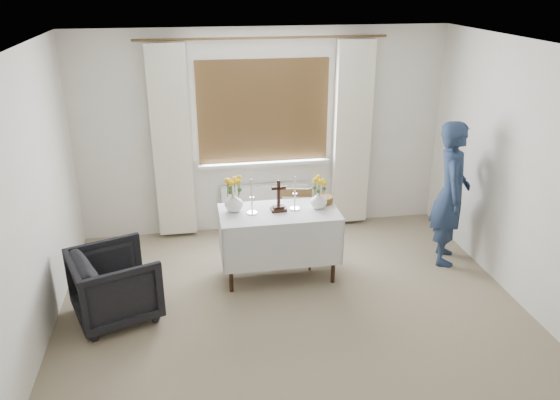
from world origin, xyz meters
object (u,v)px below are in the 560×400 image
at_px(altar_table, 279,244).
at_px(flower_vase_right, 319,200).
at_px(wooden_cross, 279,196).
at_px(flower_vase_left, 234,202).
at_px(wooden_chair, 295,229).
at_px(armchair, 115,285).
at_px(person, 451,194).

distance_m(altar_table, flower_vase_right, 0.64).
xyz_separation_m(wooden_cross, flower_vase_left, (-0.46, 0.07, -0.07)).
bearing_deg(wooden_cross, altar_table, -87.32).
height_order(flower_vase_left, flower_vase_right, flower_vase_left).
bearing_deg(flower_vase_right, wooden_chair, 129.71).
bearing_deg(wooden_cross, flower_vase_left, 169.42).
distance_m(altar_table, flower_vase_left, 0.67).
bearing_deg(altar_table, wooden_chair, 48.64).
relative_size(armchair, person, 0.46).
height_order(altar_table, wooden_cross, wooden_cross).
bearing_deg(person, armchair, 119.11).
relative_size(altar_table, wooden_chair, 1.47).
xyz_separation_m(person, wooden_cross, (-1.93, -0.03, 0.12)).
height_order(armchair, flower_vase_right, flower_vase_right).
xyz_separation_m(person, flower_vase_right, (-1.50, -0.03, 0.04)).
relative_size(armchair, flower_vase_left, 3.69).
xyz_separation_m(wooden_chair, armchair, (-1.87, -0.75, -0.08)).
xyz_separation_m(wooden_chair, flower_vase_left, (-0.68, -0.17, 0.44)).
height_order(wooden_cross, flower_vase_left, wooden_cross).
distance_m(wooden_cross, flower_vase_right, 0.43).
distance_m(wooden_cross, flower_vase_left, 0.47).
distance_m(person, flower_vase_left, 2.39).
height_order(wooden_chair, armchair, wooden_chair).
bearing_deg(wooden_chair, flower_vase_right, -38.35).
bearing_deg(person, flower_vase_left, 109.53).
distance_m(armchair, wooden_cross, 1.82).
bearing_deg(person, altar_table, 111.94).
bearing_deg(altar_table, person, 1.31).
bearing_deg(flower_vase_left, wooden_chair, 13.70).
relative_size(altar_table, wooden_cross, 3.67).
bearing_deg(flower_vase_right, armchair, -166.30).
xyz_separation_m(altar_table, person, (1.93, 0.04, 0.43)).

